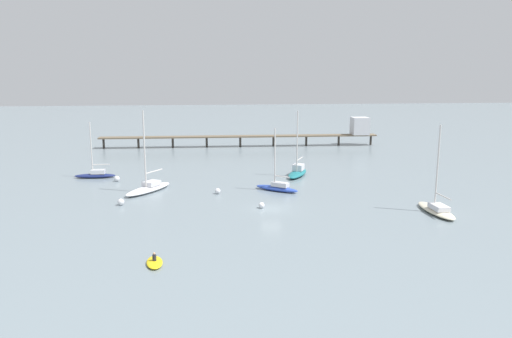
{
  "coord_description": "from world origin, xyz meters",
  "views": [
    {
      "loc": [
        -8.38,
        -59.84,
        17.2
      ],
      "look_at": [
        0.0,
        18.52,
        1.5
      ],
      "focal_mm": 34.46,
      "sensor_mm": 36.0,
      "label": 1
    }
  ],
  "objects_px": {
    "mooring_buoy_far": "(262,205)",
    "sailboat_blue": "(277,187)",
    "sailboat_teal": "(297,172)",
    "sailboat_white": "(149,187)",
    "dinghy_yellow": "(155,262)",
    "mooring_buoy_near": "(121,202)",
    "mooring_buoy_outer": "(117,179)",
    "mooring_buoy_mid": "(218,191)",
    "sailboat_cream": "(437,208)",
    "pier": "(301,131)",
    "sailboat_navy": "(96,174)"
  },
  "relations": [
    {
      "from": "mooring_buoy_far",
      "to": "sailboat_blue",
      "type": "bearing_deg",
      "value": 69.24
    },
    {
      "from": "sailboat_teal",
      "to": "sailboat_blue",
      "type": "xyz_separation_m",
      "value": [
        -4.94,
        -10.12,
        -0.09
      ]
    },
    {
      "from": "sailboat_teal",
      "to": "sailboat_white",
      "type": "relative_size",
      "value": 0.92
    },
    {
      "from": "dinghy_yellow",
      "to": "mooring_buoy_far",
      "type": "distance_m",
      "value": 21.13
    },
    {
      "from": "mooring_buoy_near",
      "to": "mooring_buoy_outer",
      "type": "relative_size",
      "value": 0.99
    },
    {
      "from": "sailboat_white",
      "to": "mooring_buoy_mid",
      "type": "relative_size",
      "value": 14.36
    },
    {
      "from": "sailboat_cream",
      "to": "mooring_buoy_far",
      "type": "height_order",
      "value": "sailboat_cream"
    },
    {
      "from": "pier",
      "to": "sailboat_teal",
      "type": "distance_m",
      "value": 34.12
    },
    {
      "from": "sailboat_navy",
      "to": "sailboat_blue",
      "type": "relative_size",
      "value": 1.0
    },
    {
      "from": "mooring_buoy_mid",
      "to": "sailboat_navy",
      "type": "bearing_deg",
      "value": 146.62
    },
    {
      "from": "sailboat_white",
      "to": "mooring_buoy_far",
      "type": "bearing_deg",
      "value": -34.66
    },
    {
      "from": "sailboat_white",
      "to": "mooring_buoy_far",
      "type": "relative_size",
      "value": 15.68
    },
    {
      "from": "sailboat_cream",
      "to": "sailboat_navy",
      "type": "xyz_separation_m",
      "value": [
        -46.25,
        25.58,
        0.03
      ]
    },
    {
      "from": "dinghy_yellow",
      "to": "mooring_buoy_outer",
      "type": "bearing_deg",
      "value": 104.59
    },
    {
      "from": "sailboat_blue",
      "to": "mooring_buoy_mid",
      "type": "bearing_deg",
      "value": -174.85
    },
    {
      "from": "sailboat_teal",
      "to": "dinghy_yellow",
      "type": "distance_m",
      "value": 41.69
    },
    {
      "from": "mooring_buoy_outer",
      "to": "mooring_buoy_far",
      "type": "bearing_deg",
      "value": -40.33
    },
    {
      "from": "sailboat_blue",
      "to": "mooring_buoy_outer",
      "type": "height_order",
      "value": "sailboat_blue"
    },
    {
      "from": "sailboat_navy",
      "to": "sailboat_blue",
      "type": "xyz_separation_m",
      "value": [
        28.38,
        -12.16,
        0.02
      ]
    },
    {
      "from": "pier",
      "to": "mooring_buoy_mid",
      "type": "relative_size",
      "value": 77.93
    },
    {
      "from": "sailboat_cream",
      "to": "sailboat_teal",
      "type": "height_order",
      "value": "sailboat_teal"
    },
    {
      "from": "mooring_buoy_near",
      "to": "mooring_buoy_outer",
      "type": "xyz_separation_m",
      "value": [
        -2.92,
        14.55,
        0.0
      ]
    },
    {
      "from": "sailboat_cream",
      "to": "sailboat_blue",
      "type": "relative_size",
      "value": 1.19
    },
    {
      "from": "dinghy_yellow",
      "to": "mooring_buoy_mid",
      "type": "xyz_separation_m",
      "value": [
        6.48,
        25.58,
        0.21
      ]
    },
    {
      "from": "sailboat_blue",
      "to": "sailboat_white",
      "type": "distance_m",
      "value": 18.76
    },
    {
      "from": "mooring_buoy_near",
      "to": "mooring_buoy_far",
      "type": "bearing_deg",
      "value": -10.38
    },
    {
      "from": "pier",
      "to": "sailboat_white",
      "type": "xyz_separation_m",
      "value": [
        -30.88,
        -41.64,
        -2.81
      ]
    },
    {
      "from": "sailboat_cream",
      "to": "sailboat_white",
      "type": "bearing_deg",
      "value": 157.51
    },
    {
      "from": "pier",
      "to": "mooring_buoy_near",
      "type": "height_order",
      "value": "pier"
    },
    {
      "from": "sailboat_teal",
      "to": "mooring_buoy_far",
      "type": "bearing_deg",
      "value": -113.63
    },
    {
      "from": "sailboat_white",
      "to": "pier",
      "type": "bearing_deg",
      "value": 53.44
    },
    {
      "from": "mooring_buoy_far",
      "to": "mooring_buoy_mid",
      "type": "height_order",
      "value": "mooring_buoy_mid"
    },
    {
      "from": "sailboat_teal",
      "to": "sailboat_white",
      "type": "bearing_deg",
      "value": -160.4
    },
    {
      "from": "mooring_buoy_far",
      "to": "mooring_buoy_outer",
      "type": "height_order",
      "value": "mooring_buoy_outer"
    },
    {
      "from": "sailboat_navy",
      "to": "mooring_buoy_outer",
      "type": "distance_m",
      "value": 5.07
    },
    {
      "from": "sailboat_blue",
      "to": "mooring_buoy_far",
      "type": "distance_m",
      "value": 9.5
    },
    {
      "from": "sailboat_blue",
      "to": "sailboat_white",
      "type": "relative_size",
      "value": 0.78
    },
    {
      "from": "pier",
      "to": "sailboat_navy",
      "type": "relative_size",
      "value": 7.0
    },
    {
      "from": "sailboat_white",
      "to": "mooring_buoy_outer",
      "type": "height_order",
      "value": "sailboat_white"
    },
    {
      "from": "sailboat_navy",
      "to": "sailboat_blue",
      "type": "bearing_deg",
      "value": -23.19
    },
    {
      "from": "mooring_buoy_far",
      "to": "sailboat_teal",
      "type": "bearing_deg",
      "value": 66.37
    },
    {
      "from": "sailboat_cream",
      "to": "mooring_buoy_near",
      "type": "bearing_deg",
      "value": 168.71
    },
    {
      "from": "sailboat_teal",
      "to": "mooring_buoy_far",
      "type": "xyz_separation_m",
      "value": [
        -8.31,
        -19.0,
        -0.36
      ]
    },
    {
      "from": "sailboat_white",
      "to": "dinghy_yellow",
      "type": "height_order",
      "value": "sailboat_white"
    },
    {
      "from": "sailboat_navy",
      "to": "sailboat_blue",
      "type": "height_order",
      "value": "sailboat_blue"
    },
    {
      "from": "dinghy_yellow",
      "to": "mooring_buoy_near",
      "type": "distance_m",
      "value": 21.74
    },
    {
      "from": "sailboat_cream",
      "to": "mooring_buoy_far",
      "type": "distance_m",
      "value": 21.71
    },
    {
      "from": "sailboat_navy",
      "to": "dinghy_yellow",
      "type": "height_order",
      "value": "sailboat_navy"
    },
    {
      "from": "sailboat_blue",
      "to": "mooring_buoy_mid",
      "type": "xyz_separation_m",
      "value": [
        -8.74,
        -0.79,
        -0.24
      ]
    },
    {
      "from": "sailboat_blue",
      "to": "sailboat_teal",
      "type": "bearing_deg",
      "value": 63.96
    }
  ]
}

